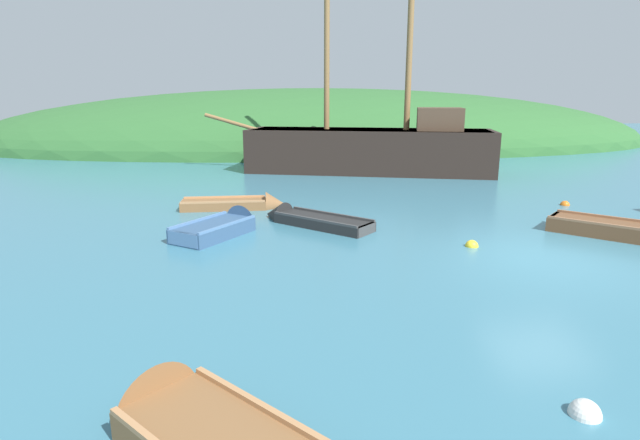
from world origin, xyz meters
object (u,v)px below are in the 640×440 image
(sailing_ship, at_px, (372,155))
(rowboat_outer_right, at_px, (197,435))
(rowboat_center, at_px, (621,233))
(buoy_yellow, at_px, (472,246))
(buoy_orange, at_px, (565,205))
(rowboat_portside, at_px, (307,221))
(rowboat_outer_left, at_px, (224,228))
(rowboat_far, at_px, (241,206))
(buoy_white, at_px, (585,415))

(sailing_ship, xyz_separation_m, rowboat_outer_right, (-6.29, -20.87, -0.74))
(rowboat_center, bearing_deg, buoy_yellow, -130.55)
(buoy_yellow, bearing_deg, buoy_orange, 40.73)
(rowboat_portside, bearing_deg, buoy_orange, -126.23)
(rowboat_portside, distance_m, rowboat_outer_left, 2.60)
(sailing_ship, height_order, rowboat_outer_right, sailing_ship)
(rowboat_portside, bearing_deg, sailing_ship, -68.31)
(sailing_ship, distance_m, rowboat_far, 10.47)
(rowboat_far, xyz_separation_m, buoy_orange, (11.68, -0.72, -0.10))
(rowboat_far, relative_size, buoy_white, 9.23)
(rowboat_far, xyz_separation_m, buoy_yellow, (6.26, -5.39, -0.10))
(buoy_white, bearing_deg, buoy_orange, 59.73)
(rowboat_portside, bearing_deg, rowboat_outer_left, 62.09)
(sailing_ship, relative_size, buoy_orange, 45.66)
(rowboat_portside, bearing_deg, rowboat_far, -6.23)
(rowboat_far, relative_size, rowboat_center, 1.15)
(rowboat_outer_right, relative_size, buoy_white, 8.11)
(sailing_ship, relative_size, rowboat_far, 4.11)
(rowboat_far, xyz_separation_m, rowboat_outer_right, (0.10, -12.61, 0.04))
(buoy_white, bearing_deg, sailing_ship, 85.62)
(buoy_yellow, relative_size, buoy_orange, 1.04)
(sailing_ship, distance_m, buoy_white, 20.87)
(sailing_ship, relative_size, buoy_yellow, 43.78)
(rowboat_outer_right, height_order, buoy_orange, rowboat_outer_right)
(rowboat_portside, distance_m, rowboat_outer_right, 10.31)
(rowboat_portside, height_order, buoy_yellow, rowboat_portside)
(rowboat_portside, bearing_deg, rowboat_center, -152.92)
(rowboat_center, height_order, buoy_orange, rowboat_center)
(rowboat_far, bearing_deg, rowboat_outer_left, -95.90)
(sailing_ship, relative_size, buoy_white, 37.92)
(rowboat_center, relative_size, buoy_white, 8.01)
(buoy_orange, bearing_deg, rowboat_center, -102.35)
(buoy_orange, bearing_deg, buoy_white, -120.27)
(sailing_ship, height_order, rowboat_far, sailing_ship)
(rowboat_center, height_order, buoy_yellow, rowboat_center)
(rowboat_outer_left, distance_m, buoy_orange, 12.28)
(rowboat_outer_right, bearing_deg, rowboat_portside, -54.33)
(rowboat_outer_right, distance_m, rowboat_outer_left, 9.27)
(rowboat_center, relative_size, rowboat_outer_left, 1.03)
(buoy_orange, bearing_deg, rowboat_outer_right, -134.27)
(rowboat_portside, relative_size, rowboat_outer_right, 1.08)
(rowboat_center, height_order, buoy_white, rowboat_center)
(rowboat_outer_left, height_order, buoy_orange, rowboat_outer_left)
(buoy_white, bearing_deg, rowboat_far, 110.91)
(sailing_ship, height_order, rowboat_outer_left, sailing_ship)
(rowboat_outer_left, bearing_deg, buoy_orange, -41.69)
(rowboat_outer_right, xyz_separation_m, buoy_orange, (11.59, 11.89, -0.14))
(rowboat_far, height_order, rowboat_outer_left, rowboat_outer_left)
(rowboat_portside, height_order, buoy_white, rowboat_portside)
(buoy_white, bearing_deg, rowboat_center, 51.71)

